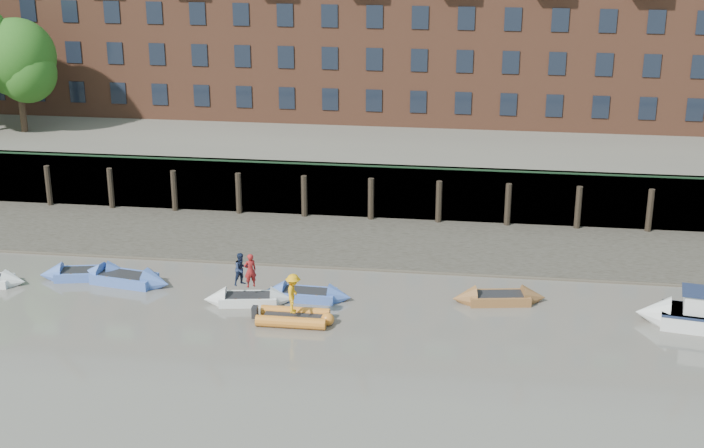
% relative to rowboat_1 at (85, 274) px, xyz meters
% --- Properties ---
extents(ground, '(220.00, 220.00, 0.00)m').
position_rel_rowboat_1_xyz_m(ground, '(11.38, -10.99, -0.23)').
color(ground, '#625D54').
rests_on(ground, ground).
extents(foreshore, '(110.00, 8.00, 0.50)m').
position_rel_rowboat_1_xyz_m(foreshore, '(11.38, 7.01, -0.23)').
color(foreshore, '#3D382F').
rests_on(foreshore, ground).
extents(mud_band, '(110.00, 1.60, 0.10)m').
position_rel_rowboat_1_xyz_m(mud_band, '(11.38, 3.61, -0.23)').
color(mud_band, '#4C4336').
rests_on(mud_band, ground).
extents(river_wall, '(110.00, 1.23, 3.30)m').
position_rel_rowboat_1_xyz_m(river_wall, '(11.38, 11.39, 1.36)').
color(river_wall, '#2D2A26').
rests_on(river_wall, ground).
extents(bank_terrace, '(110.00, 28.00, 3.20)m').
position_rel_rowboat_1_xyz_m(bank_terrace, '(11.38, 25.01, 1.37)').
color(bank_terrace, '#5E594D').
rests_on(bank_terrace, ground).
extents(rowboat_1, '(4.71, 2.22, 1.32)m').
position_rel_rowboat_1_xyz_m(rowboat_1, '(0.00, 0.00, 0.00)').
color(rowboat_1, '#4464B7').
rests_on(rowboat_1, ground).
extents(rowboat_2, '(5.12, 2.29, 1.43)m').
position_rel_rowboat_1_xyz_m(rowboat_2, '(2.21, -0.38, 0.02)').
color(rowboat_2, '#4464B7').
rests_on(rowboat_2, ground).
extents(rowboat_3, '(4.40, 1.87, 1.24)m').
position_rel_rowboat_1_xyz_m(rowboat_3, '(8.96, -1.96, -0.01)').
color(rowboat_3, silver).
rests_on(rowboat_3, ground).
extents(rowboat_4, '(4.39, 1.42, 1.26)m').
position_rel_rowboat_1_xyz_m(rowboat_4, '(11.63, -1.08, -0.01)').
color(rowboat_4, '#4464B7').
rests_on(rowboat_4, ground).
extents(rowboat_6, '(4.63, 2.01, 1.30)m').
position_rel_rowboat_1_xyz_m(rowboat_6, '(20.84, -0.28, -0.00)').
color(rowboat_6, brown).
rests_on(rowboat_6, ground).
extents(rib_tender, '(3.51, 1.66, 0.61)m').
position_rel_rowboat_1_xyz_m(rib_tender, '(11.63, -3.80, 0.03)').
color(rib_tender, orange).
rests_on(rib_tender, ground).
extents(motor_launch, '(5.79, 2.73, 2.30)m').
position_rel_rowboat_1_xyz_m(motor_launch, '(29.43, -1.82, 0.35)').
color(motor_launch, silver).
rests_on(motor_launch, ground).
extents(person_rower_a, '(0.73, 0.66, 1.67)m').
position_rel_rowboat_1_xyz_m(person_rower_a, '(9.07, -1.88, 1.43)').
color(person_rower_a, maroon).
rests_on(person_rower_a, rowboat_3).
extents(person_rower_b, '(0.98, 0.99, 1.61)m').
position_rel_rowboat_1_xyz_m(person_rower_b, '(8.60, -1.71, 1.41)').
color(person_rower_b, '#19233F').
rests_on(person_rower_b, rowboat_3).
extents(person_rib_crew, '(0.76, 1.23, 1.84)m').
position_rel_rowboat_1_xyz_m(person_rib_crew, '(11.53, -3.88, 1.26)').
color(person_rib_crew, orange).
rests_on(person_rib_crew, rib_tender).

